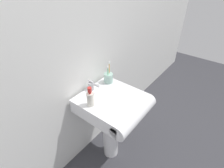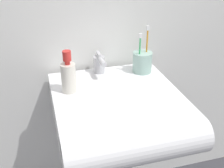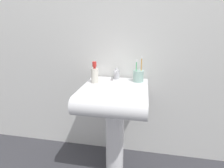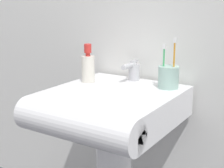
# 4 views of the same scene
# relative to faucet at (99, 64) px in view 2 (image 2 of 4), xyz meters

# --- Properties ---
(sink_basin) EXTENTS (0.49, 0.55, 0.13)m
(sink_basin) POSITION_rel_faucet_xyz_m (0.02, -0.24, -0.11)
(sink_basin) COLOR white
(sink_basin) RESTS_ON sink_pedestal
(faucet) EXTENTS (0.05, 0.12, 0.09)m
(faucet) POSITION_rel_faucet_xyz_m (0.00, 0.00, 0.00)
(faucet) COLOR #B7B7BC
(faucet) RESTS_ON sink_basin
(toothbrush_cup) EXTENTS (0.08, 0.08, 0.21)m
(toothbrush_cup) POSITION_rel_faucet_xyz_m (0.19, -0.04, 0.00)
(toothbrush_cup) COLOR #99BFB2
(toothbrush_cup) RESTS_ON sink_basin
(soap_bottle) EXTENTS (0.06, 0.06, 0.17)m
(soap_bottle) POSITION_rel_faucet_xyz_m (-0.15, -0.13, 0.02)
(soap_bottle) COLOR silver
(soap_bottle) RESTS_ON sink_basin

